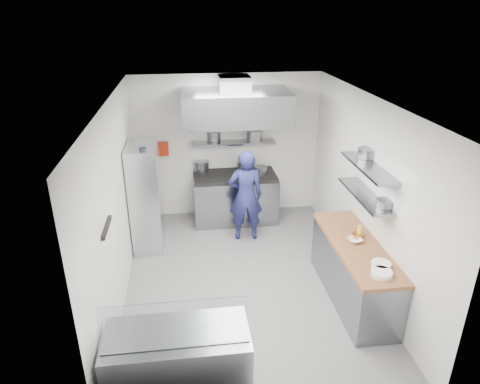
{
  "coord_description": "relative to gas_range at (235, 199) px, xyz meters",
  "views": [
    {
      "loc": [
        -0.8,
        -5.48,
        3.94
      ],
      "look_at": [
        0.0,
        0.6,
        1.25
      ],
      "focal_mm": 32.0,
      "sensor_mm": 36.0,
      "label": 1
    }
  ],
  "objects": [
    {
      "name": "display_case",
      "position": [
        -1.1,
        -4.1,
        -0.03
      ],
      "size": [
        1.5,
        0.7,
        0.85
      ],
      "primitive_type": "cube",
      "color": "gray",
      "rests_on": "floor"
    },
    {
      "name": "mixing_bowl",
      "position": [
        1.37,
        -2.64,
        0.47
      ],
      "size": [
        0.23,
        0.23,
        0.05
      ],
      "primitive_type": "imported",
      "rotation": [
        0.0,
        0.0,
        0.16
      ],
      "color": "white",
      "rests_on": "prep_counter_top"
    },
    {
      "name": "wall_shelf_lower",
      "position": [
        1.54,
        -2.4,
        1.05
      ],
      "size": [
        0.3,
        1.3,
        0.04
      ],
      "primitive_type": "cube",
      "color": "gray",
      "rests_on": "wall_right"
    },
    {
      "name": "knife_strip",
      "position": [
        -1.88,
        -3.0,
        1.1
      ],
      "size": [
        0.04,
        0.55,
        0.05
      ],
      "primitive_type": "cube",
      "color": "black",
      "rests_on": "wall_left"
    },
    {
      "name": "display_glass",
      "position": [
        -1.1,
        -4.22,
        0.62
      ],
      "size": [
        1.47,
        0.19,
        0.42
      ],
      "primitive_type": "cube",
      "rotation": [
        -0.38,
        0.0,
        0.0
      ],
      "color": "silver",
      "rests_on": "display_case"
    },
    {
      "name": "extractor_hood",
      "position": [
        0.0,
        -0.18,
        1.85
      ],
      "size": [
        1.9,
        1.15,
        0.55
      ],
      "primitive_type": "cube",
      "color": "gray",
      "rests_on": "wall_back"
    },
    {
      "name": "wall_right",
      "position": [
        1.7,
        -2.1,
        0.95
      ],
      "size": [
        2.8,
        5.0,
        0.02
      ],
      "primitive_type": "cube",
      "rotation": [
        1.57,
        0.0,
        -1.57
      ],
      "color": "white",
      "rests_on": "floor"
    },
    {
      "name": "chef",
      "position": [
        0.1,
        -0.75,
        0.39
      ],
      "size": [
        0.63,
        0.42,
        1.68
      ],
      "primitive_type": "imported",
      "rotation": [
        0.0,
        0.0,
        3.11
      ],
      "color": "navy",
      "rests_on": "floor"
    },
    {
      "name": "wall_back",
      "position": [
        -0.1,
        0.4,
        0.95
      ],
      "size": [
        3.6,
        2.8,
        0.02
      ],
      "primitive_type": "cube",
      "rotation": [
        1.57,
        0.0,
        0.0
      ],
      "color": "white",
      "rests_on": "floor"
    },
    {
      "name": "prep_counter_base",
      "position": [
        1.38,
        -2.7,
        -0.03
      ],
      "size": [
        0.62,
        2.0,
        0.84
      ],
      "primitive_type": "cube",
      "color": "gray",
      "rests_on": "floor"
    },
    {
      "name": "floor",
      "position": [
        -0.1,
        -2.1,
        -0.45
      ],
      "size": [
        5.0,
        5.0,
        0.0
      ],
      "primitive_type": "plane",
      "color": "slate",
      "rests_on": "ground"
    },
    {
      "name": "cooktop",
      "position": [
        0.0,
        0.0,
        0.48
      ],
      "size": [
        1.57,
        0.78,
        0.06
      ],
      "primitive_type": "cube",
      "color": "black",
      "rests_on": "gas_range"
    },
    {
      "name": "shelf_pot_d",
      "position": [
        1.66,
        -2.08,
        1.56
      ],
      "size": [
        0.27,
        0.27,
        0.14
      ],
      "primitive_type": "cylinder",
      "color": "slate",
      "rests_on": "wall_shelf_upper"
    },
    {
      "name": "squeeze_bottle",
      "position": [
        1.48,
        -2.52,
        0.54
      ],
      "size": [
        0.06,
        0.06,
        0.18
      ],
      "primitive_type": "cylinder",
      "color": "yellow",
      "rests_on": "prep_counter_top"
    },
    {
      "name": "red_firebox",
      "position": [
        -1.35,
        0.34,
        0.97
      ],
      "size": [
        0.22,
        0.1,
        0.26
      ],
      "primitive_type": "cube",
      "color": "#AC240D",
      "rests_on": "wall_back"
    },
    {
      "name": "copper_pan",
      "position": [
        1.45,
        -2.53,
        0.48
      ],
      "size": [
        0.16,
        0.16,
        0.06
      ],
      "primitive_type": "cylinder",
      "color": "#C56737",
      "rests_on": "prep_counter_top"
    },
    {
      "name": "shelf_pot_b",
      "position": [
        0.4,
        0.21,
        1.2
      ],
      "size": [
        0.29,
        0.29,
        0.22
      ],
      "primitive_type": "cylinder",
      "color": "slate",
      "rests_on": "over_range_shelf"
    },
    {
      "name": "plate_stack_a",
      "position": [
        1.39,
        -3.46,
        0.48
      ],
      "size": [
        0.26,
        0.26,
        0.06
      ],
      "primitive_type": "cylinder",
      "color": "white",
      "rests_on": "prep_counter_top"
    },
    {
      "name": "wall_left",
      "position": [
        -1.9,
        -2.1,
        0.95
      ],
      "size": [
        2.8,
        5.0,
        0.02
      ],
      "primitive_type": "cube",
      "rotation": [
        1.57,
        0.0,
        1.57
      ],
      "color": "white",
      "rests_on": "floor"
    },
    {
      "name": "prep_counter_top",
      "position": [
        1.38,
        -2.7,
        0.42
      ],
      "size": [
        0.65,
        2.04,
        0.06
      ],
      "primitive_type": "cube",
      "color": "brown",
      "rests_on": "prep_counter_base"
    },
    {
      "name": "wall_shelf_upper",
      "position": [
        1.54,
        -2.4,
        1.47
      ],
      "size": [
        0.3,
        1.3,
        0.04
      ],
      "primitive_type": "cube",
      "color": "gray",
      "rests_on": "wall_right"
    },
    {
      "name": "rack_bin_b",
      "position": [
        -1.63,
        -0.76,
        0.85
      ],
      "size": [
        0.13,
        0.17,
        0.15
      ],
      "primitive_type": "cube",
      "color": "yellow",
      "rests_on": "wire_rack"
    },
    {
      "name": "gas_range",
      "position": [
        0.0,
        0.0,
        0.0
      ],
      "size": [
        1.6,
        0.8,
        0.9
      ],
      "primitive_type": "cube",
      "color": "gray",
      "rests_on": "floor"
    },
    {
      "name": "shelf_pot_a",
      "position": [
        -0.36,
        0.41,
        1.18
      ],
      "size": [
        0.27,
        0.27,
        0.18
      ],
      "primitive_type": "cylinder",
      "color": "slate",
      "rests_on": "over_range_shelf"
    },
    {
      "name": "over_range_shelf",
      "position": [
        0.0,
        0.24,
        1.07
      ],
      "size": [
        1.6,
        0.3,
        0.04
      ],
      "primitive_type": "cube",
      "color": "gray",
      "rests_on": "wall_back"
    },
    {
      "name": "stock_pot_mid",
      "position": [
        0.22,
        0.08,
        0.63
      ],
      "size": [
        0.33,
        0.33,
        0.24
      ],
      "primitive_type": "cylinder",
      "color": "slate",
      "rests_on": "cooktop"
    },
    {
      "name": "plate_stack_b",
      "position": [
        1.46,
        -3.28,
        0.48
      ],
      "size": [
        0.24,
        0.24,
        0.06
      ],
      "primitive_type": "cylinder",
      "color": "white",
      "rests_on": "prep_counter_top"
    },
    {
      "name": "wire_rack",
      "position": [
        -1.63,
        -0.75,
        0.48
      ],
      "size": [
        0.5,
        0.9,
        1.85
      ],
      "primitive_type": "cube",
      "color": "silver",
      "rests_on": "floor"
    },
    {
      "name": "rack_bin_a",
      "position": [
        -1.63,
        -1.01,
        0.35
      ],
      "size": [
        0.16,
        0.2,
        0.18
      ],
      "primitive_type": "cube",
      "color": "white",
      "rests_on": "wire_rack"
    },
    {
      "name": "stock_pot_left",
      "position": [
        -0.63,
        0.29,
        0.61
      ],
      "size": [
        0.29,
        0.29,
        0.2
      ],
      "primitive_type": "cylinder",
      "color": "slate",
      "rests_on": "cooktop"
    },
    {
      "name": "wall_front",
      "position": [
        -0.1,
        -4.6,
        0.95
      ],
      "size": [
        3.6,
        2.8,
        0.02
      ],
      "primitive_type": "cube",
      "rotation": [
        -1.57,
        0.0,
        0.0
      ],
      "color": "white",
      "rests_on": "floor"
    },
    {
      "name": "hood_duct",
      "position": [
        0.0,
        0.05,
        2.23
      ],
      "size": [
        0.55,
        0.55,
        0.24
      ],
      "primitive_type": "cube",
      "color": "slate",
      "rests_on": "extractor_hood"
    },
    {
      "name": "ceiling",
      "position": [
        -0.1,
        -2.1,
        2.35
      ],
      "size": [
        5.0,
        5.0,
        0.0
      ],
      "primitive_type": "plane",
      "rotation": [
        3.14,
        0.0,
        0.0
      ],
      "color": "silver",
      "rests_on": "wall_back"
    },
    {
      "name": "shelf_pot_c",
      "position": [
        1.63,
        -2.83,
        1.12
      ],
      "size": [
        0.22,
        0.22,
        0.1
      ],
      "primitive_type": "cylinder",
      "color": "slate",
      "rests_on": "wall_shelf_lower"
    },
    {
      "name": "rack_jar",
      "position": [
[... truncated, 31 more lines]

